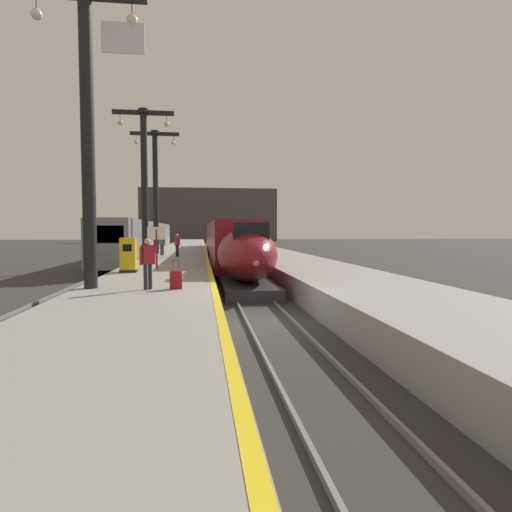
# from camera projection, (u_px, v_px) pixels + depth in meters

# --- Properties ---
(ground_plane) EXTENTS (260.00, 260.00, 0.00)m
(ground_plane) POSITION_uv_depth(u_px,v_px,m) (270.00, 323.00, 14.08)
(ground_plane) COLOR #33302D
(platform_left) EXTENTS (4.80, 110.00, 1.05)m
(platform_left) POSITION_uv_depth(u_px,v_px,m) (179.00, 259.00, 38.05)
(platform_left) COLOR gray
(platform_left) RESTS_ON ground
(platform_right) EXTENTS (4.80, 110.00, 1.05)m
(platform_right) POSITION_uv_depth(u_px,v_px,m) (271.00, 258.00, 39.07)
(platform_right) COLOR gray
(platform_right) RESTS_ON ground
(platform_left_safety_stripe) EXTENTS (0.20, 107.80, 0.01)m
(platform_left_safety_stripe) POSITION_uv_depth(u_px,v_px,m) (206.00, 252.00, 38.31)
(platform_left_safety_stripe) COLOR yellow
(platform_left_safety_stripe) RESTS_ON platform_left
(rail_main_left) EXTENTS (0.08, 110.00, 0.12)m
(rail_main_left) POSITION_uv_depth(u_px,v_px,m) (216.00, 261.00, 41.22)
(rail_main_left) COLOR slate
(rail_main_left) RESTS_ON ground
(rail_main_right) EXTENTS (0.08, 110.00, 0.12)m
(rail_main_right) POSITION_uv_depth(u_px,v_px,m) (232.00, 261.00, 41.40)
(rail_main_right) COLOR slate
(rail_main_right) RESTS_ON ground
(rail_secondary_left) EXTENTS (0.08, 110.00, 0.12)m
(rail_secondary_left) POSITION_uv_depth(u_px,v_px,m) (128.00, 262.00, 40.20)
(rail_secondary_left) COLOR slate
(rail_secondary_left) RESTS_ON ground
(rail_secondary_right) EXTENTS (0.08, 110.00, 0.12)m
(rail_secondary_right) POSITION_uv_depth(u_px,v_px,m) (145.00, 262.00, 40.39)
(rail_secondary_right) COLOR slate
(rail_secondary_right) RESTS_ON ground
(highspeed_train_main) EXTENTS (2.92, 38.92, 3.60)m
(highspeed_train_main) POSITION_uv_depth(u_px,v_px,m) (227.00, 243.00, 36.20)
(highspeed_train_main) COLOR maroon
(highspeed_train_main) RESTS_ON ground
(regional_train_adjacent) EXTENTS (2.85, 36.60, 3.80)m
(regional_train_adjacent) POSITION_uv_depth(u_px,v_px,m) (143.00, 239.00, 45.06)
(regional_train_adjacent) COLOR gray
(regional_train_adjacent) RESTS_ON ground
(station_column_near) EXTENTS (4.00, 0.68, 9.86)m
(station_column_near) POSITION_uv_depth(u_px,v_px,m) (89.00, 108.00, 14.42)
(station_column_near) COLOR black
(station_column_near) RESTS_ON platform_left
(station_column_mid) EXTENTS (4.00, 0.68, 9.96)m
(station_column_mid) POSITION_uv_depth(u_px,v_px,m) (144.00, 170.00, 29.04)
(station_column_mid) COLOR black
(station_column_mid) RESTS_ON platform_left
(station_column_far) EXTENTS (4.00, 0.68, 10.16)m
(station_column_far) POSITION_uv_depth(u_px,v_px,m) (155.00, 181.00, 36.24)
(station_column_far) COLOR black
(station_column_far) RESTS_ON platform_left
(passenger_near_edge) EXTENTS (0.48, 0.40, 1.69)m
(passenger_near_edge) POSITION_uv_depth(u_px,v_px,m) (148.00, 260.00, 14.38)
(passenger_near_edge) COLOR #23232D
(passenger_near_edge) RESTS_ON platform_left
(passenger_mid_platform) EXTENTS (0.52, 0.37, 1.69)m
(passenger_mid_platform) POSITION_uv_depth(u_px,v_px,m) (162.00, 243.00, 33.93)
(passenger_mid_platform) COLOR #23232D
(passenger_mid_platform) RESTS_ON platform_left
(passenger_far_waiting) EXTENTS (0.43, 0.43, 1.69)m
(passenger_far_waiting) POSITION_uv_depth(u_px,v_px,m) (177.00, 243.00, 32.21)
(passenger_far_waiting) COLOR #23232D
(passenger_far_waiting) RESTS_ON platform_left
(rolling_suitcase) EXTENTS (0.40, 0.22, 0.98)m
(rolling_suitcase) POSITION_uv_depth(u_px,v_px,m) (176.00, 280.00, 14.55)
(rolling_suitcase) COLOR maroon
(rolling_suitcase) RESTS_ON platform_left
(ticket_machine_yellow) EXTENTS (0.76, 0.62, 1.60)m
(ticket_machine_yellow) POSITION_uv_depth(u_px,v_px,m) (128.00, 256.00, 20.29)
(ticket_machine_yellow) COLOR yellow
(ticket_machine_yellow) RESTS_ON platform_left
(departure_info_board) EXTENTS (0.90, 0.10, 2.12)m
(departure_info_board) POSITION_uv_depth(u_px,v_px,m) (156.00, 239.00, 22.11)
(departure_info_board) COLOR maroon
(departure_info_board) RESTS_ON platform_left
(terminus_back_wall) EXTENTS (36.00, 2.00, 14.00)m
(terminus_back_wall) POSITION_uv_depth(u_px,v_px,m) (209.00, 215.00, 114.68)
(terminus_back_wall) COLOR #4C4742
(terminus_back_wall) RESTS_ON ground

